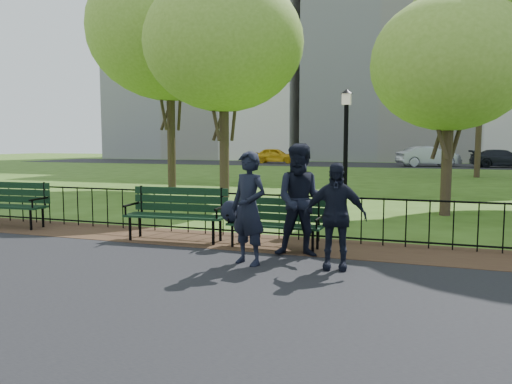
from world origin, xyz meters
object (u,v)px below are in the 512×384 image
(person_right, at_px, (335,216))
(lamppost, at_px, (346,151))
(tree_mid_w, at_px, (169,31))
(tree_far_e, at_px, (483,29))
(person_mid, at_px, (302,200))
(sedan_silver, at_px, (428,156))
(park_bench_main, at_px, (258,215))
(tree_near_e, at_px, (450,63))
(park_bench_left_a, at_px, (177,208))
(person_left, at_px, (249,208))
(taxi, at_px, (275,156))
(park_bench_left_b, at_px, (8,199))
(sedan_dark, at_px, (503,159))
(tree_near_w, at_px, (224,43))

(person_right, bearing_deg, lamppost, 89.93)
(lamppost, distance_m, person_right, 4.58)
(tree_mid_w, xyz_separation_m, tree_far_e, (12.52, 10.93, 1.45))
(person_mid, xyz_separation_m, sedan_silver, (1.88, 32.82, -0.17))
(park_bench_main, distance_m, tree_near_e, 7.16)
(park_bench_left_a, relative_size, person_left, 1.14)
(tree_mid_w, bearing_deg, park_bench_left_a, -60.74)
(tree_mid_w, bearing_deg, taxi, 96.84)
(lamppost, relative_size, tree_far_e, 0.28)
(park_bench_left_b, relative_size, person_mid, 1.04)
(tree_mid_w, xyz_separation_m, taxi, (-2.91, 24.25, -5.69))
(park_bench_left_a, bearing_deg, park_bench_left_b, 174.32)
(park_bench_left_a, relative_size, tree_mid_w, 0.22)
(tree_near_e, height_order, person_right, tree_near_e)
(person_right, height_order, sedan_silver, person_right)
(person_left, bearing_deg, tree_mid_w, 144.99)
(park_bench_main, xyz_separation_m, park_bench_left_b, (-6.07, 0.25, 0.03))
(park_bench_main, height_order, sedan_dark, sedan_dark)
(park_bench_left_b, bearing_deg, tree_near_w, 68.44)
(person_left, bearing_deg, tree_near_e, 86.54)
(park_bench_left_a, bearing_deg, tree_near_w, 101.93)
(park_bench_left_a, bearing_deg, sedan_dark, 69.33)
(lamppost, distance_m, tree_mid_w, 11.46)
(sedan_dark, bearing_deg, person_left, 160.43)
(park_bench_main, relative_size, tree_near_w, 0.25)
(taxi, height_order, sedan_silver, sedan_silver)
(tree_near_e, distance_m, taxi, 31.86)
(park_bench_left_a, distance_m, sedan_dark, 33.73)
(person_mid, bearing_deg, tree_near_e, 55.94)
(park_bench_left_a, distance_m, person_left, 2.43)
(tree_mid_w, relative_size, person_mid, 4.87)
(tree_near_w, xyz_separation_m, tree_mid_w, (-3.41, 2.49, 1.16))
(lamppost, xyz_separation_m, sedan_silver, (1.77, 29.01, -0.93))
(person_left, relative_size, person_mid, 0.94)
(person_left, height_order, sedan_silver, person_left)
(tree_mid_w, bearing_deg, park_bench_left_b, -83.43)
(lamppost, bearing_deg, sedan_dark, 76.44)
(sedan_dark, bearing_deg, tree_near_e, 163.53)
(park_bench_left_b, height_order, person_right, person_right)
(person_left, xyz_separation_m, taxi, (-10.36, 35.38, -0.21))
(park_bench_left_b, distance_m, tree_near_w, 8.78)
(lamppost, distance_m, sedan_silver, 29.08)
(tree_near_w, height_order, taxi, tree_near_w)
(park_bench_main, bearing_deg, person_right, -33.05)
(park_bench_left_a, bearing_deg, tree_mid_w, 115.38)
(person_right, xyz_separation_m, sedan_dark, (6.45, 33.50, -0.14))
(tree_near_w, xyz_separation_m, person_left, (4.04, -8.64, -4.31))
(park_bench_main, xyz_separation_m, taxi, (-10.08, 34.12, 0.09))
(lamppost, height_order, tree_far_e, tree_far_e)
(tree_near_e, relative_size, person_right, 3.50)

